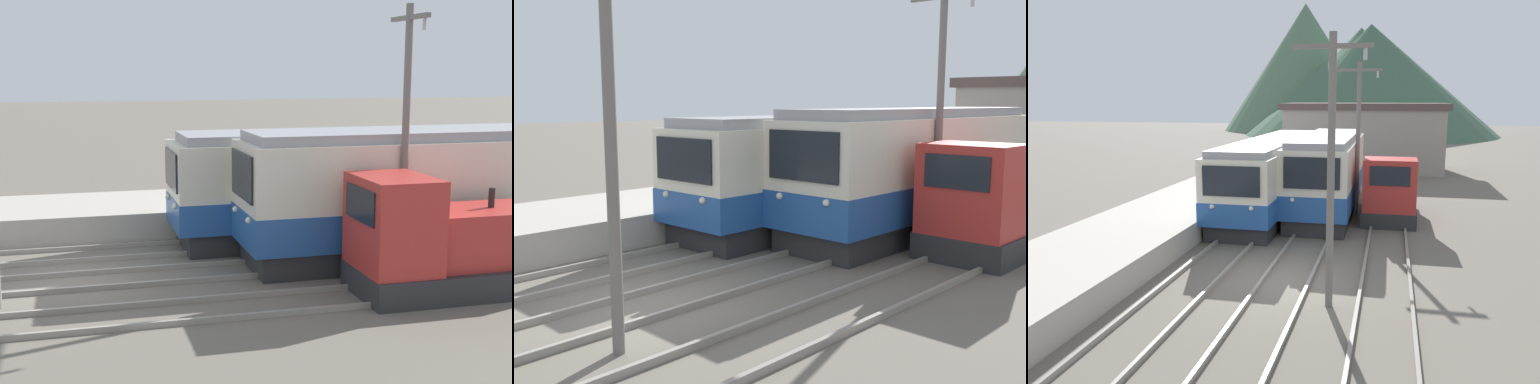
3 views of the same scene
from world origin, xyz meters
The scene contains 9 objects.
ground_plane centered at (0.00, 0.00, 0.00)m, with size 200.00×200.00×0.00m, color #665E54.
track_left centered at (-2.60, 0.00, 0.07)m, with size 1.54×60.00×0.14m.
track_center centered at (0.20, 0.00, 0.07)m, with size 1.54×60.00×0.14m.
track_right centered at (3.20, 0.00, 0.07)m, with size 1.54×60.00×0.14m.
commuter_train_left centered at (-2.60, 10.51, 1.67)m, with size 2.84×14.61×3.59m.
commuter_train_center centered at (0.20, 10.23, 1.78)m, with size 2.84×10.99×3.84m.
shunting_locomotive centered at (3.20, 9.37, 1.21)m, with size 2.40×5.42×3.00m.
catenary_mast_near centered at (1.71, -1.50, 3.92)m, with size 2.00×0.20×7.19m.
catenary_mast_mid centered at (1.71, 8.85, 3.92)m, with size 2.00×0.20×7.19m.
Camera 2 is at (9.82, -6.46, 4.04)m, focal length 42.00 mm.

